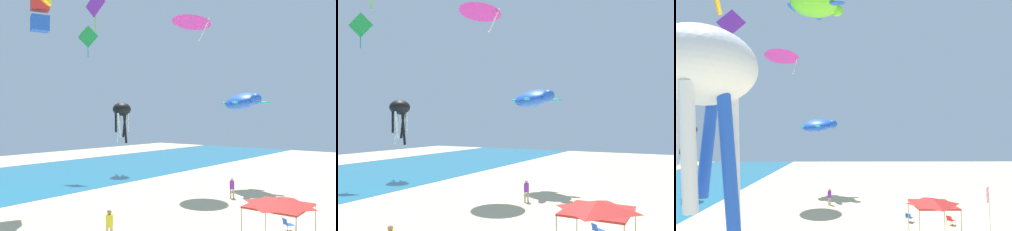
{
  "view_description": "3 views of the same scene",
  "coord_description": "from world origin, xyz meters",
  "views": [
    {
      "loc": [
        -20.18,
        -6.73,
        7.22
      ],
      "look_at": [
        0.26,
        9.56,
        7.4
      ],
      "focal_mm": 38.24,
      "sensor_mm": 36.0,
      "label": 1
    },
    {
      "loc": [
        -17.58,
        -3.23,
        6.58
      ],
      "look_at": [
        0.26,
        6.3,
        6.99
      ],
      "focal_mm": 37.11,
      "sensor_mm": 36.0,
      "label": 2
    },
    {
      "loc": [
        -22.21,
        7.56,
        7.58
      ],
      "look_at": [
        0.26,
        7.33,
        9.28
      ],
      "focal_mm": 29.27,
      "sensor_mm": 36.0,
      "label": 3
    }
  ],
  "objects": [
    {
      "name": "person_watching_sky",
      "position": [
        8.62,
        8.85,
        1.08
      ],
      "size": [
        0.46,
        0.44,
        1.83
      ],
      "rotation": [
        0.0,
        0.0,
        5.86
      ],
      "color": "#C6B28C",
      "rests_on": "ground"
    },
    {
      "name": "canopy_tent",
      "position": [
        -1.24,
        0.66,
        2.66
      ],
      "size": [
        3.19,
        2.98,
        2.95
      ],
      "rotation": [
        0.0,
        0.0,
        -0.0
      ],
      "color": "#B7B7BC",
      "rests_on": "ground"
    },
    {
      "name": "folding_chair_right_of_tent",
      "position": [
        1.66,
        -1.77,
        0.47
      ],
      "size": [
        0.78,
        0.81,
        0.82
      ],
      "rotation": [
        0.0,
        0.0,
        0.63
      ],
      "color": "black",
      "rests_on": "ground"
    },
    {
      "name": "kite_octopus_white",
      "position": [
        -15.52,
        11.0,
        8.99
      ],
      "size": [
        2.66,
        2.66,
        5.9
      ],
      "rotation": [
        0.0,
        0.0,
        3.38
      ],
      "color": "white"
    },
    {
      "name": "kite_delta_magenta",
      "position": [
        11.04,
        14.9,
        17.74
      ],
      "size": [
        4.75,
        4.69,
        3.49
      ],
      "rotation": [
        0.0,
        0.0,
        1.45
      ],
      "color": "#E02D9E"
    },
    {
      "name": "banner_flag",
      "position": [
        -2.67,
        -2.84,
        2.44
      ],
      "size": [
        0.36,
        0.06,
        4.07
      ],
      "color": "silver",
      "rests_on": "ground"
    },
    {
      "name": "kite_octopus_black",
      "position": [
        12.49,
        27.03,
        8.09
      ],
      "size": [
        2.37,
        2.37,
        5.26
      ],
      "rotation": [
        0.0,
        0.0,
        2.44
      ],
      "color": "black"
    },
    {
      "name": "kite_diamond_purple",
      "position": [
        -0.83,
        16.4,
        16.55
      ],
      "size": [
        0.39,
        2.36,
        3.36
      ],
      "rotation": [
        0.0,
        0.0,
        1.77
      ],
      "color": "purple"
    },
    {
      "name": "kite_turtle_blue",
      "position": [
        14.46,
        10.67,
        9.01
      ],
      "size": [
        5.75,
        5.8,
        2.49
      ],
      "rotation": [
        0.0,
        0.0,
        4.17
      ],
      "color": "blue"
    },
    {
      "name": "folding_chair_left_of_tent",
      "position": [
        2.48,
        1.57,
        0.47
      ],
      "size": [
        0.81,
        0.79,
        0.82
      ],
      "rotation": [
        0.0,
        0.0,
        0.93
      ],
      "color": "black",
      "rests_on": "ground"
    },
    {
      "name": "kite_turtle_lime",
      "position": [
        -4.45,
        9.3,
        16.38
      ],
      "size": [
        4.25,
        4.26,
        1.46
      ],
      "rotation": [
        0.0,
        0.0,
        5.31
      ],
      "color": "#66D82D"
    }
  ]
}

